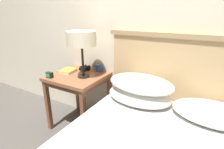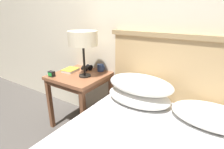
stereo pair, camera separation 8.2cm
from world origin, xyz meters
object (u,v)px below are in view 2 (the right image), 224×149
(alarm_clock, at_px, (52,74))
(nightstand, at_px, (80,81))
(table_lamp, at_px, (83,39))
(coffee_mug, at_px, (101,68))
(book_on_nightstand, at_px, (70,70))
(binoculars_pair, at_px, (87,68))

(alarm_clock, bearing_deg, nightstand, 47.73)
(table_lamp, bearing_deg, coffee_mug, 79.78)
(coffee_mug, relative_size, alarm_clock, 1.47)
(nightstand, xyz_separation_m, book_on_nightstand, (-0.17, 0.01, 0.10))
(binoculars_pair, bearing_deg, table_lamp, -54.92)
(table_lamp, relative_size, book_on_nightstand, 2.45)
(nightstand, distance_m, binoculars_pair, 0.21)
(table_lamp, distance_m, alarm_clock, 0.52)
(nightstand, xyz_separation_m, coffee_mug, (0.14, 0.21, 0.13))
(book_on_nightstand, bearing_deg, coffee_mug, 33.51)
(book_on_nightstand, relative_size, binoculars_pair, 1.24)
(table_lamp, height_order, binoculars_pair, table_lamp)
(table_lamp, height_order, book_on_nightstand, table_lamp)
(nightstand, relative_size, book_on_nightstand, 3.26)
(nightstand, height_order, coffee_mug, coffee_mug)
(book_on_nightstand, distance_m, binoculars_pair, 0.20)
(book_on_nightstand, height_order, coffee_mug, coffee_mug)
(coffee_mug, bearing_deg, alarm_clock, -127.86)
(nightstand, xyz_separation_m, table_lamp, (0.09, -0.02, 0.49))
(nightstand, relative_size, alarm_clock, 9.24)
(book_on_nightstand, bearing_deg, table_lamp, -7.64)
(binoculars_pair, xyz_separation_m, alarm_clock, (-0.16, -0.40, 0.01))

